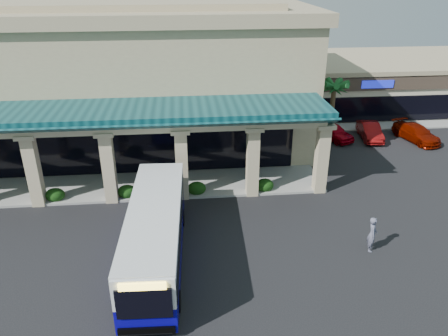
{
  "coord_description": "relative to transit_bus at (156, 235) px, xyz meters",
  "views": [
    {
      "loc": [
        -2.83,
        -19.78,
        13.79
      ],
      "look_at": [
        -0.38,
        4.73,
        2.2
      ],
      "focal_mm": 35.0,
      "sensor_mm": 36.0,
      "label": 1
    }
  ],
  "objects": [
    {
      "name": "main_building",
      "position": [
        -3.6,
        17.3,
        4.13
      ],
      "size": [
        30.8,
        14.8,
        11.35
      ],
      "primitive_type": null,
      "color": "tan",
      "rests_on": "ground"
    },
    {
      "name": "pedestrian",
      "position": [
        11.17,
        -0.23,
        -0.56
      ],
      "size": [
        0.67,
        0.83,
        1.96
      ],
      "primitive_type": "imported",
      "rotation": [
        0.0,
        0.0,
        1.24
      ],
      "color": "slate",
      "rests_on": "ground"
    },
    {
      "name": "transit_bus",
      "position": [
        0.0,
        0.0,
        0.0
      ],
      "size": [
        3.01,
        11.16,
        3.09
      ],
      "primitive_type": null,
      "rotation": [
        0.0,
        0.0,
        -0.04
      ],
      "color": "#0B0397",
      "rests_on": "ground"
    },
    {
      "name": "strip_mall",
      "position": [
        22.4,
        25.3,
        0.91
      ],
      "size": [
        22.5,
        12.5,
        4.9
      ],
      "primitive_type": null,
      "color": "beige",
      "rests_on": "ground"
    },
    {
      "name": "broadleaf_tree",
      "position": [
        11.9,
        20.3,
        0.86
      ],
      "size": [
        2.6,
        2.6,
        4.81
      ],
      "primitive_type": null,
      "color": "black",
      "rests_on": "ground"
    },
    {
      "name": "arcade",
      "position": [
        -3.6,
        8.1,
        1.31
      ],
      "size": [
        30.0,
        6.2,
        5.7
      ],
      "primitive_type": null,
      "color": "#0A373D",
      "rests_on": "ground"
    },
    {
      "name": "palm_0",
      "position": [
        12.9,
        12.3,
        1.76
      ],
      "size": [
        2.4,
        2.4,
        6.6
      ],
      "primitive_type": null,
      "color": "#154F1F",
      "rests_on": "ground"
    },
    {
      "name": "car_silver",
      "position": [
        14.38,
        15.67,
        -0.85
      ],
      "size": [
        3.19,
        4.39,
        1.39
      ],
      "primitive_type": "imported",
      "rotation": [
        0.0,
        0.0,
        0.43
      ],
      "color": "#94000B",
      "rests_on": "ground"
    },
    {
      "name": "ground",
      "position": [
        4.4,
        1.3,
        -1.54
      ],
      "size": [
        110.0,
        110.0,
        0.0
      ],
      "primitive_type": "plane",
      "color": "black"
    },
    {
      "name": "car_white",
      "position": [
        17.59,
        15.42,
        -0.85
      ],
      "size": [
        2.04,
        4.37,
        1.38
      ],
      "primitive_type": "imported",
      "rotation": [
        0.0,
        0.0,
        -0.14
      ],
      "color": "maroon",
      "rests_on": "ground"
    },
    {
      "name": "palm_1",
      "position": [
        13.9,
        15.3,
        1.36
      ],
      "size": [
        2.4,
        2.4,
        5.8
      ],
      "primitive_type": null,
      "color": "#154F1F",
      "rests_on": "ground"
    },
    {
      "name": "car_red",
      "position": [
        21.34,
        14.58,
        -0.87
      ],
      "size": [
        3.04,
        4.99,
        1.35
      ],
      "primitive_type": "imported",
      "rotation": [
        0.0,
        0.0,
        0.26
      ],
      "color": "#791101",
      "rests_on": "ground"
    }
  ]
}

